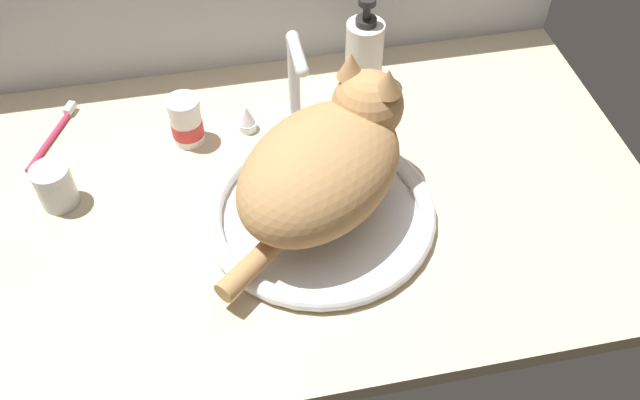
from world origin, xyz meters
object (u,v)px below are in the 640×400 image
soap_pump_bottle (364,53)px  toothbrush (53,135)px  cat (329,160)px  metal_jar (55,186)px  sink_basin (320,212)px  pill_bottle (186,122)px  faucet (295,92)px

soap_pump_bottle → toothbrush: (-55.66, -3.72, -6.32)cm
cat → metal_jar: 42.79cm
sink_basin → pill_bottle: pill_bottle is taller
cat → pill_bottle: cat is taller
sink_basin → pill_bottle: (-18.60, 21.32, 2.93)cm
sink_basin → pill_bottle: 28.44cm
sink_basin → metal_jar: 41.09cm
pill_bottle → metal_jar: 23.30cm
cat → soap_pump_bottle: 31.68cm
faucet → toothbrush: bearing=172.6°
soap_pump_bottle → toothbrush: bearing=-176.2°
pill_bottle → soap_pump_bottle: bearing=15.2°
metal_jar → toothbrush: metal_jar is taller
metal_jar → cat: bearing=-13.3°
sink_basin → toothbrush: 49.30cm
soap_pump_bottle → sink_basin: bearing=-115.0°
cat → faucet: bearing=94.5°
faucet → pill_bottle: (-18.60, 0.25, -3.55)cm
faucet → metal_jar: size_ratio=2.73×
sink_basin → soap_pump_bottle: soap_pump_bottle is taller
metal_jar → faucet: bearing=14.3°
pill_bottle → toothbrush: size_ratio=0.57×
cat → soap_pump_bottle: bearing=66.5°
sink_basin → soap_pump_bottle: (14.08, 30.19, 5.75)cm
soap_pump_bottle → pill_bottle: bearing=-164.8°
sink_basin → soap_pump_bottle: 33.80cm
toothbrush → cat: bearing=-30.2°
metal_jar → soap_pump_bottle: (53.59, 19.16, 3.27)cm
cat → metal_jar: (-41.06, 9.67, -7.20)cm
sink_basin → soap_pump_bottle: size_ratio=1.97×
sink_basin → cat: size_ratio=1.03×
sink_basin → faucet: faucet is taller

